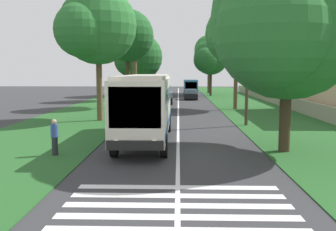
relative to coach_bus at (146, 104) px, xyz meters
name	(u,v)px	position (x,y,z in m)	size (l,w,h in m)	color
ground	(178,156)	(-3.69, -1.80, -2.15)	(160.00, 160.00, 0.00)	#333335
grass_verge_left	(83,117)	(11.31, 6.40, -2.13)	(120.00, 8.00, 0.04)	#235623
grass_verge_right	(275,117)	(11.31, -10.00, -2.13)	(120.00, 8.00, 0.04)	#235623
centre_line	(178,117)	(11.31, -1.80, -2.14)	(110.00, 0.16, 0.01)	silver
coach_bus	(146,104)	(0.00, 0.00, 0.00)	(11.16, 2.62, 3.73)	silver
zebra_crossing	(178,211)	(-10.80, -1.80, -2.14)	(4.95, 6.80, 0.01)	silver
trailing_car_0	(160,105)	(16.08, 0.02, -1.48)	(4.30, 1.78, 1.43)	#145933
trailing_car_1	(165,98)	(24.71, -0.21, -1.48)	(4.30, 1.78, 1.43)	black
trailing_car_2	(191,95)	(32.08, -3.53, -1.48)	(4.30, 1.78, 1.43)	black
trailing_minibus_0	(190,86)	(39.93, -3.72, -0.60)	(6.00, 2.14, 2.53)	teal
roadside_tree_left_0	(126,37)	(19.80, 3.73, 5.33)	(6.80, 5.53, 10.38)	#3D2D1E
roadside_tree_left_1	(137,58)	(39.33, 4.65, 3.76)	(8.97, 7.46, 9.80)	brown
roadside_tree_left_2	(96,28)	(8.90, 4.61, 5.11)	(7.43, 6.01, 10.41)	brown
roadside_tree_left_3	(134,38)	(30.11, 4.09, 6.07)	(6.10, 5.08, 10.90)	brown
roadside_tree_right_0	(283,26)	(-2.60, -6.79, 3.93)	(9.01, 7.44, 9.97)	#3D2D1E
roadside_tree_right_1	(235,36)	(18.23, -7.49, 5.31)	(7.52, 6.38, 10.78)	brown
roadside_tree_right_2	(208,51)	(46.93, -7.04, 5.23)	(6.70, 5.30, 10.18)	brown
roadside_tree_right_3	(210,59)	(39.62, -6.71, 3.73)	(6.54, 5.51, 8.71)	#3D2D1E
utility_pole	(248,61)	(6.44, -6.73, 2.54)	(0.24, 1.40, 8.99)	#473828
roadside_wall	(297,105)	(16.31, -13.40, -1.49)	(70.00, 0.40, 1.23)	#9E937F
pedestrian	(55,137)	(-3.81, 3.96, -1.24)	(0.34, 0.34, 1.69)	#26262D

